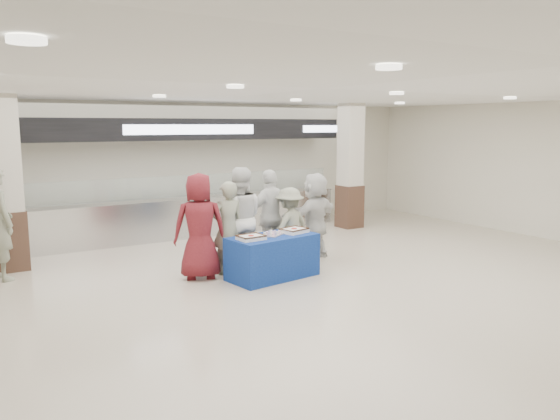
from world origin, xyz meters
TOP-DOWN VIEW (x-y plane):
  - ground at (0.00, 0.00)m, footprint 14.00×14.00m
  - serving_line at (0.00, 5.40)m, footprint 8.70×0.85m
  - column_left at (-4.00, 4.20)m, footprint 0.55×0.55m
  - column_right at (4.00, 4.20)m, footprint 0.55×0.55m
  - display_table at (-0.20, 1.17)m, footprint 1.64×0.98m
  - sheet_cake_left at (-0.68, 1.08)m, footprint 0.44×0.35m
  - sheet_cake_right at (0.27, 1.20)m, footprint 0.52×0.45m
  - cupcake_tray at (-0.18, 1.21)m, footprint 0.50×0.47m
  - civilian_maroon at (-1.28, 1.81)m, footprint 1.05×0.86m
  - soldier_a at (-0.74, 1.81)m, footprint 0.67×0.49m
  - chef_tall at (-0.41, 1.99)m, footprint 1.12×1.01m
  - chef_short at (0.38, 2.18)m, footprint 1.11×0.57m
  - soldier_b at (0.57, 1.81)m, footprint 1.07×0.79m
  - civilian_white at (1.26, 1.94)m, footprint 1.68×1.00m

SIDE VIEW (x-z plane):
  - ground at x=0.00m, z-range 0.00..0.00m
  - display_table at x=-0.20m, z-range 0.00..0.75m
  - soldier_b at x=0.57m, z-range 0.00..1.48m
  - cupcake_tray at x=-0.18m, z-range 0.75..0.82m
  - sheet_cake_left at x=-0.68m, z-range 0.75..0.84m
  - sheet_cake_right at x=0.27m, z-range 0.75..0.84m
  - soldier_a at x=-0.74m, z-range 0.00..1.68m
  - civilian_white at x=1.26m, z-range 0.00..1.72m
  - chef_short at x=0.38m, z-range 0.00..1.81m
  - civilian_maroon at x=-1.28m, z-range 0.00..1.85m
  - chef_tall at x=-0.41m, z-range 0.00..1.90m
  - serving_line at x=0.00m, z-range -0.24..2.56m
  - column_left at x=-4.00m, z-range -0.07..3.13m
  - column_right at x=4.00m, z-range -0.07..3.13m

